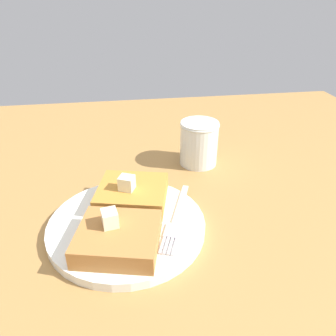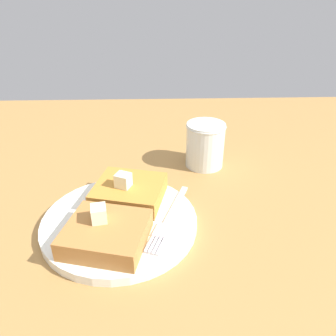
{
  "view_description": "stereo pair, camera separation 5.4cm",
  "coord_description": "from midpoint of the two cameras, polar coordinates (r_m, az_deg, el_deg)",
  "views": [
    {
      "loc": [
        -33.67,
        3.05,
        34.19
      ],
      "look_at": [
        12.79,
        -4.01,
        7.35
      ],
      "focal_mm": 35.0,
      "sensor_mm": 36.0,
      "label": 1
    },
    {
      "loc": [
        -34.17,
        -2.34,
        34.19
      ],
      "look_at": [
        12.79,
        -4.01,
        7.35
      ],
      "focal_mm": 35.0,
      "sensor_mm": 36.0,
      "label": 2
    }
  ],
  "objects": [
    {
      "name": "table_surface",
      "position": [
        0.47,
        -5.96,
        -14.48
      ],
      "size": [
        127.12,
        127.12,
        2.85
      ],
      "primitive_type": "cube",
      "color": "#9F733D",
      "rests_on": "ground"
    },
    {
      "name": "plate",
      "position": [
        0.49,
        -10.4,
        -9.8
      ],
      "size": [
        22.55,
        22.55,
        1.34
      ],
      "color": "white",
      "rests_on": "table_surface"
    },
    {
      "name": "toast_slice_left",
      "position": [
        0.44,
        -12.24,
        -11.98
      ],
      "size": [
        11.47,
        12.19,
        2.75
      ],
      "primitive_type": "cube",
      "rotation": [
        0.0,
        0.0,
        -0.24
      ],
      "color": "#AA7038",
      "rests_on": "plate"
    },
    {
      "name": "toast_slice_middle",
      "position": [
        0.51,
        -9.24,
        -4.58
      ],
      "size": [
        11.47,
        12.19,
        2.75
      ],
      "primitive_type": "cube",
      "rotation": [
        0.0,
        0.0,
        -0.24
      ],
      "color": "#BA7D30",
      "rests_on": "plate"
    },
    {
      "name": "butter_pat_primary",
      "position": [
        0.43,
        -13.74,
        -8.97
      ],
      "size": [
        2.48,
        2.3,
        2.15
      ],
      "primitive_type": "cube",
      "rotation": [
        0.0,
        0.0,
        0.19
      ],
      "color": "#F8E8C2",
      "rests_on": "toast_slice_left"
    },
    {
      "name": "butter_pat_secondary",
      "position": [
        0.5,
        -10.32,
        -2.67
      ],
      "size": [
        2.66,
        2.76,
        2.15
      ],
      "primitive_type": "cube",
      "rotation": [
        0.0,
        0.0,
        1.14
      ],
      "color": "#F1EEC6",
      "rests_on": "toast_slice_middle"
    },
    {
      "name": "fork",
      "position": [
        0.47,
        -1.89,
        -9.2
      ],
      "size": [
        15.51,
        6.88,
        0.36
      ],
      "color": "silver",
      "rests_on": "plate"
    },
    {
      "name": "syrup_jar",
      "position": [
        0.63,
        2.96,
        4.04
      ],
      "size": [
        7.43,
        7.43,
        8.55
      ],
      "color": "#3C1508",
      "rests_on": "table_surface"
    }
  ]
}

